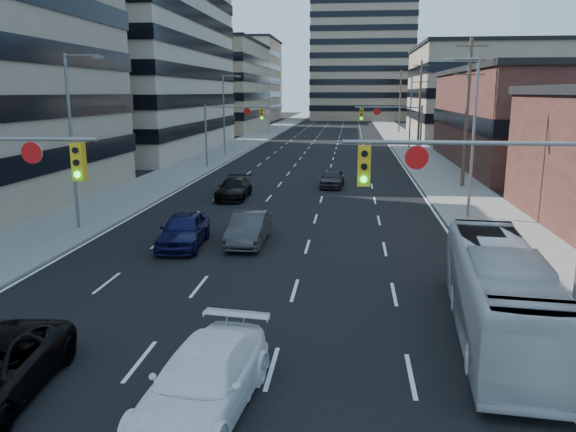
# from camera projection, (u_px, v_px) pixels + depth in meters

# --- Properties ---
(road_surface) EXTENTS (18.00, 300.00, 0.02)m
(road_surface) POSITION_uv_depth(u_px,v_px,m) (336.00, 123.00, 135.29)
(road_surface) COLOR black
(road_surface) RESTS_ON ground
(sidewalk_left) EXTENTS (5.00, 300.00, 0.15)m
(sidewalk_left) POSITION_uv_depth(u_px,v_px,m) (289.00, 122.00, 136.53)
(sidewalk_left) COLOR slate
(sidewalk_left) RESTS_ON ground
(sidewalk_right) EXTENTS (5.00, 300.00, 0.15)m
(sidewalk_right) POSITION_uv_depth(u_px,v_px,m) (384.00, 123.00, 134.02)
(sidewalk_right) COLOR slate
(sidewalk_right) RESTS_ON ground
(office_left_mid) EXTENTS (26.00, 34.00, 28.00)m
(office_left_mid) POSITION_uv_depth(u_px,v_px,m) (96.00, 34.00, 67.29)
(office_left_mid) COLOR #ADA089
(office_left_mid) RESTS_ON ground
(office_left_far) EXTENTS (20.00, 30.00, 16.00)m
(office_left_far) POSITION_uv_depth(u_px,v_px,m) (207.00, 88.00, 107.07)
(office_left_far) COLOR gray
(office_left_far) RESTS_ON ground
(storefront_right_mid) EXTENTS (20.00, 30.00, 9.00)m
(storefront_right_mid) POSITION_uv_depth(u_px,v_px,m) (563.00, 120.00, 54.07)
(storefront_right_mid) COLOR #472119
(storefront_right_mid) RESTS_ON ground
(office_right_far) EXTENTS (22.00, 28.00, 14.00)m
(office_right_far) POSITION_uv_depth(u_px,v_px,m) (485.00, 93.00, 90.30)
(office_right_far) COLOR gray
(office_right_far) RESTS_ON ground
(apartment_tower) EXTENTS (26.00, 26.00, 58.00)m
(apartment_tower) POSITION_uv_depth(u_px,v_px,m) (363.00, 7.00, 147.79)
(apartment_tower) COLOR gray
(apartment_tower) RESTS_ON ground
(bg_block_left) EXTENTS (24.00, 24.00, 20.00)m
(bg_block_left) POSITION_uv_depth(u_px,v_px,m) (230.00, 81.00, 145.89)
(bg_block_left) COLOR #ADA089
(bg_block_left) RESTS_ON ground
(bg_block_right) EXTENTS (22.00, 22.00, 12.00)m
(bg_block_right) POSITION_uv_depth(u_px,v_px,m) (474.00, 97.00, 130.50)
(bg_block_right) COLOR gray
(bg_block_right) RESTS_ON ground
(signal_near_right) EXTENTS (6.59, 0.33, 6.00)m
(signal_near_right) POSITION_uv_depth(u_px,v_px,m) (488.00, 198.00, 15.15)
(signal_near_right) COLOR slate
(signal_near_right) RESTS_ON ground
(signal_far_left) EXTENTS (6.09, 0.33, 6.00)m
(signal_far_left) POSITION_uv_depth(u_px,v_px,m) (230.00, 123.00, 52.71)
(signal_far_left) COLOR slate
(signal_far_left) RESTS_ON ground
(signal_far_right) EXTENTS (6.09, 0.33, 6.00)m
(signal_far_right) POSITION_uv_depth(u_px,v_px,m) (395.00, 124.00, 51.04)
(signal_far_right) COLOR slate
(signal_far_right) RESTS_ON ground
(utility_pole_block) EXTENTS (2.20, 0.28, 11.00)m
(utility_pole_block) POSITION_uv_depth(u_px,v_px,m) (467.00, 111.00, 41.50)
(utility_pole_block) COLOR #4C3D2D
(utility_pole_block) RESTS_ON ground
(utility_pole_midblock) EXTENTS (2.20, 0.28, 11.00)m
(utility_pole_midblock) POSITION_uv_depth(u_px,v_px,m) (420.00, 103.00, 70.61)
(utility_pole_midblock) COLOR #4C3D2D
(utility_pole_midblock) RESTS_ON ground
(utility_pole_distant) EXTENTS (2.20, 0.28, 11.00)m
(utility_pole_distant) POSITION_uv_depth(u_px,v_px,m) (400.00, 100.00, 99.72)
(utility_pole_distant) COLOR #4C3D2D
(utility_pole_distant) RESTS_ON ground
(streetlight_left_near) EXTENTS (2.03, 0.22, 9.00)m
(streetlight_left_near) POSITION_uv_depth(u_px,v_px,m) (74.00, 134.00, 28.59)
(streetlight_left_near) COLOR slate
(streetlight_left_near) RESTS_ON ground
(streetlight_left_mid) EXTENTS (2.03, 0.22, 9.00)m
(streetlight_left_mid) POSITION_uv_depth(u_px,v_px,m) (225.00, 111.00, 62.55)
(streetlight_left_mid) COLOR slate
(streetlight_left_mid) RESTS_ON ground
(streetlight_left_far) EXTENTS (2.03, 0.22, 9.00)m
(streetlight_left_far) POSITION_uv_depth(u_px,v_px,m) (270.00, 105.00, 96.51)
(streetlight_left_far) COLOR slate
(streetlight_left_far) RESTS_ON ground
(streetlight_right_near) EXTENTS (2.03, 0.22, 9.00)m
(streetlight_right_near) POSITION_uv_depth(u_px,v_px,m) (471.00, 130.00, 31.18)
(streetlight_right_near) COLOR slate
(streetlight_right_near) RESTS_ON ground
(streetlight_right_far) EXTENTS (2.03, 0.22, 9.00)m
(streetlight_right_far) POSITION_uv_depth(u_px,v_px,m) (409.00, 111.00, 65.14)
(streetlight_right_far) COLOR slate
(streetlight_right_far) RESTS_ON ground
(white_van) EXTENTS (2.68, 5.39, 1.50)m
(white_van) POSITION_uv_depth(u_px,v_px,m) (204.00, 381.00, 12.65)
(white_van) COLOR white
(white_van) RESTS_ON ground
(transit_bus) EXTENTS (3.12, 9.92, 2.72)m
(transit_bus) POSITION_uv_depth(u_px,v_px,m) (499.00, 293.00, 16.44)
(transit_bus) COLOR beige
(transit_bus) RESTS_ON ground
(sedan_blue) EXTENTS (2.21, 4.85, 1.61)m
(sedan_blue) POSITION_uv_depth(u_px,v_px,m) (183.00, 230.00, 26.32)
(sedan_blue) COLOR #0D0F37
(sedan_blue) RESTS_ON ground
(sedan_grey_center) EXTENTS (1.59, 4.55, 1.50)m
(sedan_grey_center) POSITION_uv_depth(u_px,v_px,m) (249.00, 229.00, 26.80)
(sedan_grey_center) COLOR #313133
(sedan_grey_center) RESTS_ON ground
(sedan_black_far) EXTENTS (2.00, 4.83, 1.40)m
(sedan_black_far) POSITION_uv_depth(u_px,v_px,m) (234.00, 189.00, 38.28)
(sedan_black_far) COLOR black
(sedan_black_far) RESTS_ON ground
(sedan_grey_right) EXTENTS (1.92, 4.23, 1.41)m
(sedan_grey_right) POSITION_uv_depth(u_px,v_px,m) (332.00, 178.00, 42.94)
(sedan_grey_right) COLOR #2B2C2D
(sedan_grey_right) RESTS_ON ground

